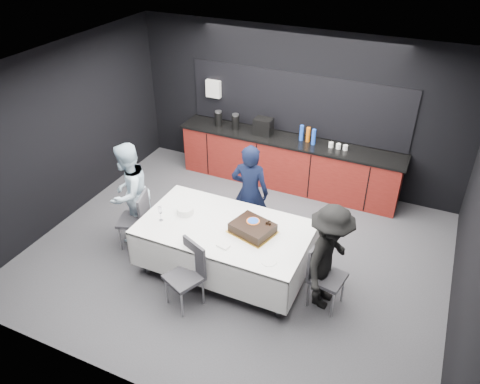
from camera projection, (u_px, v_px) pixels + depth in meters
name	position (u px, v px, depth m)	size (l,w,h in m)	color
ground	(237.00, 253.00, 7.08)	(6.00, 6.00, 0.00)	#444449
room_shell	(237.00, 144.00, 6.08)	(6.04, 5.04, 2.82)	white
kitchenette	(287.00, 158.00, 8.50)	(4.10, 0.64, 2.05)	#5F130F
party_table	(225.00, 235.00, 6.43)	(2.32, 1.32, 0.78)	#99999E
cake_assembly	(253.00, 228.00, 6.22)	(0.67, 0.59, 0.18)	gold
plate_stack	(185.00, 211.00, 6.59)	(0.23, 0.23, 0.10)	white
loose_plate_near	(189.00, 238.00, 6.15)	(0.21, 0.21, 0.01)	white
loose_plate_right_a	(274.00, 231.00, 6.27)	(0.21, 0.21, 0.01)	white
loose_plate_right_b	(269.00, 261.00, 5.76)	(0.20, 0.20, 0.01)	white
loose_plate_far	(237.00, 215.00, 6.57)	(0.18, 0.18, 0.01)	white
fork_pile	(223.00, 246.00, 5.99)	(0.16, 0.10, 0.03)	white
champagne_flute	(160.00, 211.00, 6.40)	(0.06, 0.06, 0.22)	white
chair_left	(138.00, 216.00, 6.98)	(0.52, 0.52, 0.92)	#323237
chair_right	(322.00, 270.00, 5.98)	(0.48, 0.48, 0.92)	#323237
chair_near	(188.00, 270.00, 5.99)	(0.55, 0.55, 0.92)	#323237
person_center	(250.00, 193.00, 7.06)	(0.58, 0.38, 1.59)	black
person_left	(129.00, 193.00, 7.03)	(0.78, 0.61, 1.60)	silver
person_right	(329.00, 258.00, 5.85)	(0.97, 0.56, 1.51)	black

